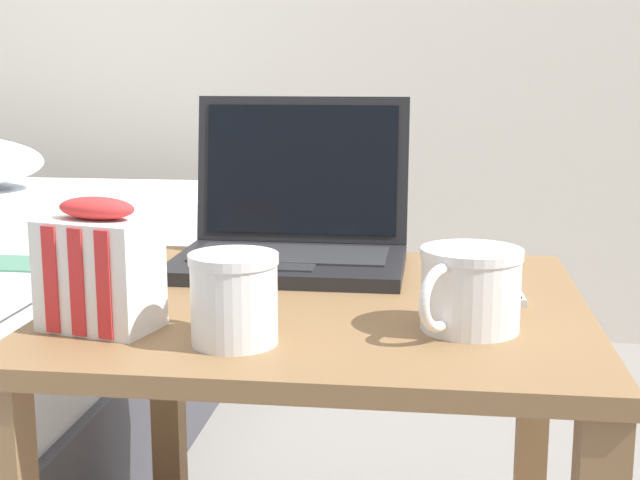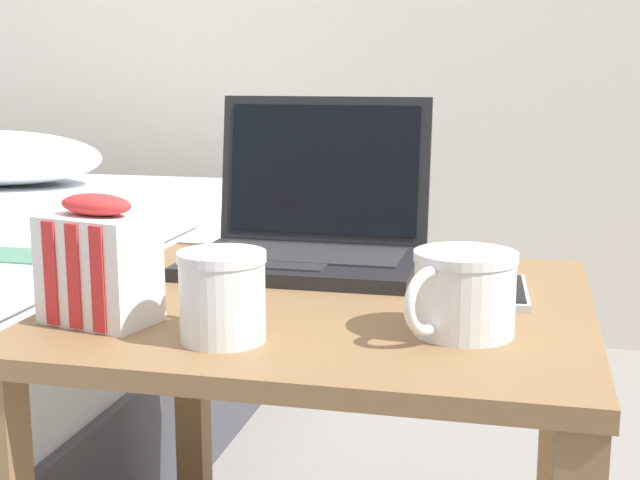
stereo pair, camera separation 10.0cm
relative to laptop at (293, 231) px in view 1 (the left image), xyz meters
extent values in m
cube|color=olive|center=(0.07, -0.18, -0.06)|extent=(0.61, 0.57, 0.02)
cube|color=olive|center=(-0.21, 0.07, -0.33)|extent=(0.04, 0.04, 0.51)
cube|color=olive|center=(0.35, 0.07, -0.33)|extent=(0.04, 0.04, 0.51)
cube|color=black|center=(0.00, -0.04, -0.04)|extent=(0.31, 0.22, 0.02)
cube|color=#2D2D30|center=(0.00, -0.02, -0.03)|extent=(0.26, 0.12, 0.00)
cube|color=#2D2D30|center=(0.00, -0.10, -0.03)|extent=(0.09, 0.05, 0.00)
cube|color=black|center=(0.00, 0.08, 0.08)|extent=(0.31, 0.04, 0.21)
cube|color=black|center=(0.00, 0.08, 0.08)|extent=(0.28, 0.03, 0.18)
cube|color=blue|center=(0.09, 0.09, 0.08)|extent=(0.03, 0.01, 0.03)
cube|color=black|center=(0.02, 0.10, 0.13)|extent=(0.04, 0.01, 0.05)
cylinder|color=white|center=(0.00, -0.36, 0.00)|extent=(0.09, 0.09, 0.09)
cylinder|color=silver|center=(0.00, -0.36, 0.04)|extent=(0.09, 0.09, 0.01)
cylinder|color=black|center=(0.00, -0.36, 0.03)|extent=(0.08, 0.08, 0.01)
torus|color=white|center=(-0.03, -0.33, 0.00)|extent=(0.05, 0.06, 0.07)
cylinder|color=white|center=(0.23, -0.28, 0.00)|extent=(0.10, 0.10, 0.09)
cylinder|color=silver|center=(0.23, -0.28, 0.04)|extent=(0.11, 0.11, 0.01)
cylinder|color=black|center=(0.23, -0.28, 0.03)|extent=(0.10, 0.10, 0.01)
torus|color=white|center=(0.20, -0.33, 0.00)|extent=(0.05, 0.06, 0.07)
cube|color=white|center=(-0.15, -0.33, 0.01)|extent=(0.13, 0.10, 0.12)
cube|color=red|center=(-0.19, -0.36, 0.01)|extent=(0.02, 0.01, 0.11)
cube|color=red|center=(-0.16, -0.37, 0.01)|extent=(0.02, 0.01, 0.11)
cube|color=red|center=(-0.13, -0.38, 0.01)|extent=(0.02, 0.01, 0.11)
ellipsoid|color=red|center=(-0.15, -0.33, 0.08)|extent=(0.10, 0.07, 0.02)
cube|color=#B7BABC|center=(0.26, -0.12, -0.04)|extent=(0.08, 0.16, 0.01)
cube|color=black|center=(0.26, -0.12, -0.04)|extent=(0.07, 0.14, 0.00)
camera|label=1|loc=(0.19, -1.20, 0.23)|focal=50.00mm
camera|label=2|loc=(0.29, -1.18, 0.23)|focal=50.00mm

